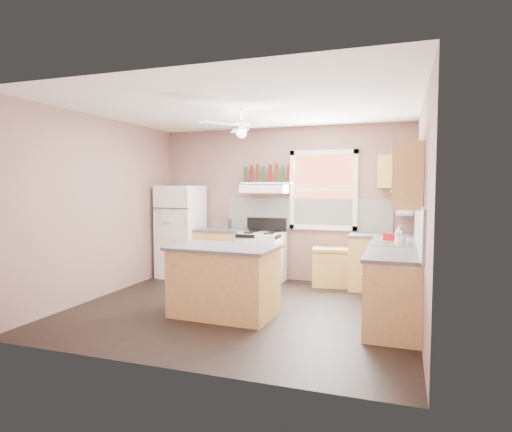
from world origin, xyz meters
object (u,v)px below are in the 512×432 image
(refrigerator, at_px, (181,231))
(cart, at_px, (332,267))
(stove, at_px, (261,257))
(toaster, at_px, (223,224))
(island, at_px, (224,282))

(refrigerator, height_order, cart, refrigerator)
(refrigerator, xyz_separation_m, stove, (1.54, 0.05, -0.41))
(cart, bearing_deg, stove, 175.93)
(toaster, relative_size, island, 0.22)
(toaster, bearing_deg, island, -61.70)
(toaster, distance_m, island, 2.20)
(toaster, relative_size, stove, 0.33)
(refrigerator, bearing_deg, stove, 4.59)
(toaster, xyz_separation_m, island, (0.85, -1.95, -0.56))
(refrigerator, bearing_deg, toaster, 4.97)
(toaster, distance_m, stove, 0.91)
(toaster, bearing_deg, stove, 6.05)
(refrigerator, xyz_separation_m, toaster, (0.83, 0.03, 0.15))
(refrigerator, distance_m, island, 2.58)
(cart, xyz_separation_m, island, (-1.07, -2.07, 0.11))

